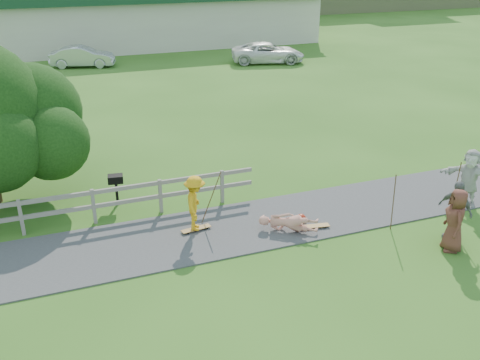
{
  "coord_description": "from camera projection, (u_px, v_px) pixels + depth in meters",
  "views": [
    {
      "loc": [
        -2.99,
        -11.4,
        7.55
      ],
      "look_at": [
        2.12,
        2.0,
        1.29
      ],
      "focal_mm": 40.0,
      "sensor_mm": 36.0,
      "label": 1
    }
  ],
  "objects": [
    {
      "name": "skater_rider",
      "position": [
        195.0,
        206.0,
        15.13
      ],
      "size": [
        0.93,
        1.19,
        1.63
      ],
      "primitive_type": "imported",
      "rotation": [
        0.0,
        0.0,
        1.23
      ],
      "color": "orange",
      "rests_on": "ground"
    },
    {
      "name": "skater_fallen",
      "position": [
        288.0,
        223.0,
        15.29
      ],
      "size": [
        1.28,
        1.62,
        0.62
      ],
      "primitive_type": "imported",
      "rotation": [
        0.0,
        0.0,
        0.98
      ],
      "color": "tan",
      "rests_on": "ground"
    },
    {
      "name": "car_silver",
      "position": [
        82.0,
        57.0,
        36.4
      ],
      "size": [
        4.51,
        2.53,
        1.41
      ],
      "primitive_type": "imported",
      "rotation": [
        0.0,
        0.0,
        1.31
      ],
      "color": "#B6B7BE",
      "rests_on": "ground"
    },
    {
      "name": "pole_spec_right",
      "position": [
        454.0,
        193.0,
        15.55
      ],
      "size": [
        0.03,
        0.03,
        1.95
      ],
      "primitive_type": "cylinder",
      "color": "#513720",
      "rests_on": "ground"
    },
    {
      "name": "path",
      "position": [
        176.0,
        239.0,
        15.04
      ],
      "size": [
        34.0,
        3.0,
        0.04
      ],
      "primitive_type": "cube",
      "color": "#3C3D3F",
      "rests_on": "ground"
    },
    {
      "name": "spectator_c",
      "position": [
        455.0,
        220.0,
        14.19
      ],
      "size": [
        0.87,
        1.02,
        1.78
      ],
      "primitive_type": "imported",
      "rotation": [
        0.0,
        0.0,
        4.29
      ],
      "color": "brown",
      "rests_on": "ground"
    },
    {
      "name": "spectator_d",
      "position": [
        469.0,
        178.0,
        16.72
      ],
      "size": [
        1.38,
        1.76,
        1.86
      ],
      "primitive_type": "imported",
      "rotation": [
        0.0,
        0.0,
        5.26
      ],
      "color": "silver",
      "rests_on": "ground"
    },
    {
      "name": "car_white",
      "position": [
        268.0,
        53.0,
        37.72
      ],
      "size": [
        5.55,
        3.63,
        1.42
      ],
      "primitive_type": "imported",
      "rotation": [
        0.0,
        0.0,
        1.3
      ],
      "color": "white",
      "rests_on": "ground"
    },
    {
      "name": "longboard_rider",
      "position": [
        196.0,
        230.0,
        15.43
      ],
      "size": [
        0.9,
        0.34,
        0.1
      ],
      "primitive_type": null,
      "rotation": [
        0.0,
        0.0,
        0.15
      ],
      "color": "olive",
      "rests_on": "ground"
    },
    {
      "name": "helmet",
      "position": [
        301.0,
        219.0,
        15.85
      ],
      "size": [
        0.31,
        0.31,
        0.31
      ],
      "primitive_type": "sphere",
      "color": "#9D2310",
      "rests_on": "ground"
    },
    {
      "name": "spectator_b",
      "position": [
        455.0,
        210.0,
        14.78
      ],
      "size": [
        0.68,
        1.1,
        1.75
      ],
      "primitive_type": "imported",
      "rotation": [
        0.0,
        0.0,
        4.98
      ],
      "color": "slate",
      "rests_on": "ground"
    },
    {
      "name": "pole_rider",
      "position": [
        211.0,
        196.0,
        15.65
      ],
      "size": [
        0.03,
        0.03,
        1.71
      ],
      "primitive_type": "cylinder",
      "color": "#513720",
      "rests_on": "ground"
    },
    {
      "name": "bbq",
      "position": [
        117.0,
        190.0,
        16.9
      ],
      "size": [
        0.51,
        0.42,
        1.01
      ],
      "primitive_type": null,
      "rotation": [
        0.0,
        0.0,
        -0.16
      ],
      "color": "black",
      "rests_on": "ground"
    },
    {
      "name": "strip_mall",
      "position": [
        119.0,
        13.0,
        43.96
      ],
      "size": [
        32.5,
        10.75,
        5.1
      ],
      "color": "beige",
      "rests_on": "ground"
    },
    {
      "name": "ground",
      "position": [
        191.0,
        267.0,
        13.76
      ],
      "size": [
        260.0,
        260.0,
        0.0
      ],
      "primitive_type": "plane",
      "color": "#2E5B1A",
      "rests_on": "ground"
    },
    {
      "name": "longboard_fallen",
      "position": [
        314.0,
        227.0,
        15.57
      ],
      "size": [
        0.93,
        0.36,
        0.1
      ],
      "primitive_type": null,
      "rotation": [
        0.0,
        0.0,
        -0.16
      ],
      "color": "olive",
      "rests_on": "ground"
    },
    {
      "name": "pole_spec_left",
      "position": [
        393.0,
        202.0,
        15.22
      ],
      "size": [
        0.03,
        0.03,
        1.75
      ],
      "primitive_type": "cylinder",
      "color": "#513720",
      "rests_on": "ground"
    }
  ]
}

